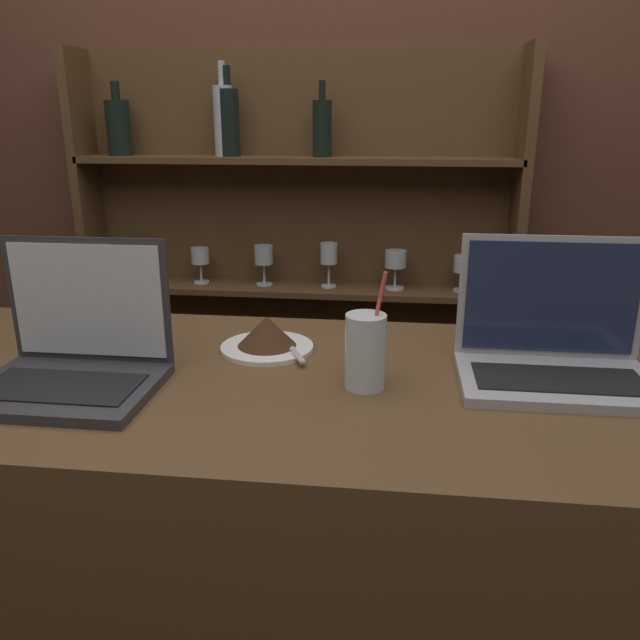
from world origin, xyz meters
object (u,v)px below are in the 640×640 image
Objects in this scene: laptop_far at (554,348)px; water_glass at (365,351)px; cake_plate at (267,336)px; laptop_near at (74,355)px.

water_glass is (-0.33, -0.08, 0.01)m from laptop_far.
laptop_far is 1.61× the size of water_glass.
cake_plate is at bearing 142.32° from water_glass.
laptop_near reaches higher than water_glass.
laptop_near is 0.91× the size of laptop_far.
laptop_near is at bearing -174.42° from water_glass.
cake_plate is at bearing 34.78° from laptop_near.
laptop_near is 1.63× the size of cake_plate.
laptop_near is 1.47× the size of water_glass.
laptop_far is 0.34m from water_glass.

